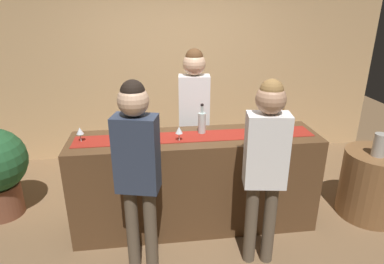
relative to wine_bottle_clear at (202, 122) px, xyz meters
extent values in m
plane|color=brown|center=(-0.07, -0.08, -1.11)|extent=(10.00, 10.00, 0.00)
cube|color=tan|center=(-0.07, 1.82, 0.34)|extent=(6.00, 0.12, 2.90)
cube|color=#543821|center=(-0.07, -0.08, -0.61)|extent=(2.43, 0.60, 1.00)
cube|color=maroon|center=(-0.07, -0.08, -0.11)|extent=(2.31, 0.28, 0.01)
cylinder|color=#B2C6C1|center=(0.00, 0.00, -0.01)|extent=(0.07, 0.07, 0.21)
cylinder|color=#B2C6C1|center=(0.00, 0.00, 0.13)|extent=(0.03, 0.03, 0.08)
cylinder|color=black|center=(0.00, 0.00, 0.18)|extent=(0.03, 0.03, 0.02)
cylinder|color=brown|center=(0.78, -0.09, -0.01)|extent=(0.07, 0.07, 0.21)
cylinder|color=brown|center=(0.78, -0.09, 0.13)|extent=(0.03, 0.03, 0.08)
cylinder|color=black|center=(0.78, -0.09, 0.18)|extent=(0.03, 0.03, 0.02)
cylinder|color=silver|center=(-0.24, -0.17, -0.11)|extent=(0.06, 0.06, 0.00)
cylinder|color=silver|center=(-0.24, -0.17, -0.07)|extent=(0.01, 0.01, 0.08)
cone|color=silver|center=(-0.24, -0.17, 0.00)|extent=(0.07, 0.07, 0.06)
cylinder|color=silver|center=(-1.15, -0.07, -0.11)|extent=(0.06, 0.06, 0.00)
cylinder|color=silver|center=(-1.15, -0.07, -0.07)|extent=(0.01, 0.01, 0.08)
cone|color=silver|center=(-1.15, -0.07, 0.00)|extent=(0.07, 0.07, 0.06)
cylinder|color=silver|center=(0.50, -0.17, -0.11)|extent=(0.06, 0.06, 0.00)
cylinder|color=silver|center=(0.50, -0.17, -0.07)|extent=(0.01, 0.01, 0.08)
cone|color=silver|center=(0.50, -0.17, 0.00)|extent=(0.07, 0.07, 0.06)
cylinder|color=#26262B|center=(0.07, 0.49, -0.70)|extent=(0.11, 0.11, 0.82)
cylinder|color=#26262B|center=(-0.09, 0.51, -0.70)|extent=(0.11, 0.11, 0.82)
cube|color=white|center=(-0.01, 0.50, 0.04)|extent=(0.36, 0.24, 0.65)
sphere|color=#DBAD89|center=(-0.01, 0.50, 0.49)|extent=(0.25, 0.25, 0.25)
sphere|color=brown|center=(-0.01, 0.50, 0.56)|extent=(0.19, 0.19, 0.19)
cylinder|color=brown|center=(0.34, -0.69, -0.72)|extent=(0.11, 0.11, 0.79)
cylinder|color=brown|center=(0.49, -0.71, -0.72)|extent=(0.11, 0.11, 0.79)
cube|color=white|center=(0.41, -0.70, -0.01)|extent=(0.37, 0.25, 0.62)
sphere|color=tan|center=(0.41, -0.70, 0.42)|extent=(0.24, 0.24, 0.24)
sphere|color=olive|center=(0.41, -0.70, 0.48)|extent=(0.18, 0.18, 0.18)
cylinder|color=brown|center=(-0.70, -0.63, -0.71)|extent=(0.11, 0.11, 0.79)
cylinder|color=brown|center=(-0.54, -0.67, -0.71)|extent=(0.11, 0.11, 0.79)
cube|color=#2D384C|center=(-0.62, -0.65, -0.01)|extent=(0.38, 0.28, 0.63)
sphere|color=#DBAD89|center=(-0.62, -0.65, 0.43)|extent=(0.24, 0.24, 0.24)
sphere|color=black|center=(-0.62, -0.65, 0.49)|extent=(0.19, 0.19, 0.19)
cylinder|color=brown|center=(1.87, -0.16, -0.74)|extent=(0.68, 0.68, 0.74)
cylinder|color=#A8A399|center=(1.80, -0.22, -0.25)|extent=(0.13, 0.13, 0.24)
cylinder|color=brown|center=(-2.16, 0.35, -0.93)|extent=(0.42, 0.42, 0.37)
camera|label=1|loc=(-0.50, -3.07, 1.10)|focal=31.42mm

